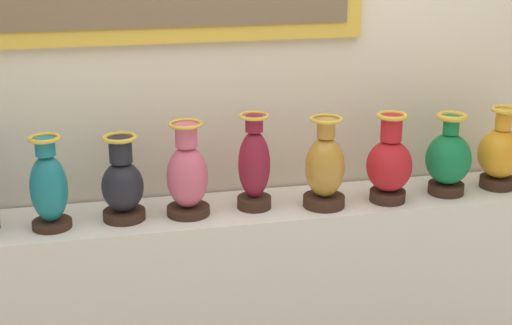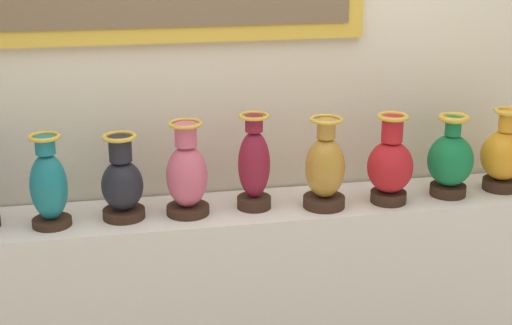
# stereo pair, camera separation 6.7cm
# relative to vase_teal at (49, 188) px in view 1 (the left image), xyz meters

# --- Properties ---
(back_wall) EXTENTS (4.45, 0.14, 2.64)m
(back_wall) POSITION_rel_vase_teal_xyz_m (0.75, 0.28, 0.14)
(back_wall) COLOR beige
(back_wall) RESTS_ON ground_plane
(vase_teal) EXTENTS (0.14, 0.14, 0.34)m
(vase_teal) POSITION_rel_vase_teal_xyz_m (0.00, 0.00, 0.00)
(vase_teal) COLOR #382319
(vase_teal) RESTS_ON display_shelf
(vase_onyx) EXTENTS (0.15, 0.15, 0.32)m
(vase_onyx) POSITION_rel_vase_teal_xyz_m (0.26, 0.02, -0.02)
(vase_onyx) COLOR #382319
(vase_onyx) RESTS_ON display_shelf
(vase_rose) EXTENTS (0.16, 0.16, 0.35)m
(vase_rose) POSITION_rel_vase_teal_xyz_m (0.49, 0.02, 0.00)
(vase_rose) COLOR #382319
(vase_rose) RESTS_ON display_shelf
(vase_burgundy) EXTENTS (0.13, 0.13, 0.37)m
(vase_burgundy) POSITION_rel_vase_teal_xyz_m (0.74, 0.03, 0.02)
(vase_burgundy) COLOR #382319
(vase_burgundy) RESTS_ON display_shelf
(vase_ochre) EXTENTS (0.16, 0.16, 0.35)m
(vase_ochre) POSITION_rel_vase_teal_xyz_m (1.01, -0.02, -0.00)
(vase_ochre) COLOR #382319
(vase_ochre) RESTS_ON display_shelf
(vase_crimson) EXTENTS (0.18, 0.18, 0.35)m
(vase_crimson) POSITION_rel_vase_teal_xyz_m (1.27, -0.02, -0.00)
(vase_crimson) COLOR #382319
(vase_crimson) RESTS_ON display_shelf
(vase_emerald) EXTENTS (0.18, 0.18, 0.33)m
(vase_emerald) POSITION_rel_vase_teal_xyz_m (1.53, 0.01, -0.01)
(vase_emerald) COLOR #382319
(vase_emerald) RESTS_ON display_shelf
(vase_amber) EXTENTS (0.18, 0.18, 0.34)m
(vase_amber) POSITION_rel_vase_teal_xyz_m (1.76, 0.03, -0.01)
(vase_amber) COLOR #382319
(vase_amber) RESTS_ON display_shelf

